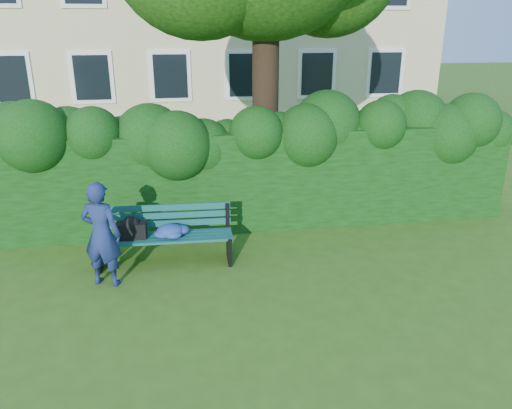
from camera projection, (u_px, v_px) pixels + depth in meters
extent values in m
plane|color=#365719|center=(263.00, 278.00, 7.43)|extent=(80.00, 80.00, 0.00)
cube|color=white|center=(10.00, 79.00, 15.08)|extent=(1.30, 0.08, 1.60)
cube|color=black|center=(10.00, 79.00, 15.04)|extent=(1.05, 0.04, 1.35)
cube|color=white|center=(92.00, 78.00, 15.45)|extent=(1.30, 0.08, 1.60)
cube|color=black|center=(92.00, 78.00, 15.41)|extent=(1.05, 0.04, 1.35)
cube|color=white|center=(170.00, 76.00, 15.82)|extent=(1.30, 0.08, 1.60)
cube|color=black|center=(170.00, 76.00, 15.78)|extent=(1.05, 0.04, 1.35)
cube|color=white|center=(245.00, 75.00, 16.19)|extent=(1.30, 0.08, 1.60)
cube|color=black|center=(245.00, 75.00, 16.15)|extent=(1.05, 0.04, 1.35)
cube|color=white|center=(317.00, 74.00, 16.55)|extent=(1.30, 0.08, 1.60)
cube|color=black|center=(317.00, 74.00, 16.52)|extent=(1.05, 0.04, 1.35)
cube|color=white|center=(385.00, 73.00, 16.92)|extent=(1.30, 0.08, 1.60)
cube|color=black|center=(385.00, 73.00, 16.89)|extent=(1.05, 0.04, 1.35)
cube|color=black|center=(242.00, 178.00, 9.16)|extent=(10.00, 1.00, 1.80)
cylinder|color=black|center=(265.00, 82.00, 9.51)|extent=(0.51, 0.51, 5.04)
cube|color=#0D3E41|center=(164.00, 242.00, 7.55)|extent=(2.10, 0.18, 0.04)
cube|color=#0D3E41|center=(164.00, 239.00, 7.66)|extent=(2.10, 0.18, 0.04)
cube|color=#0D3E41|center=(165.00, 236.00, 7.78)|extent=(2.10, 0.18, 0.04)
cube|color=#0D3E41|center=(165.00, 233.00, 7.89)|extent=(2.10, 0.18, 0.04)
cube|color=#0D3E41|center=(165.00, 223.00, 7.92)|extent=(2.09, 0.12, 0.10)
cube|color=#0D3E41|center=(164.00, 215.00, 7.88)|extent=(2.09, 0.12, 0.10)
cube|color=#0D3E41|center=(164.00, 208.00, 7.85)|extent=(2.09, 0.12, 0.10)
cube|color=black|center=(100.00, 254.00, 7.68)|extent=(0.08, 0.50, 0.44)
cube|color=black|center=(100.00, 222.00, 7.78)|extent=(0.06, 0.06, 0.45)
cube|color=black|center=(98.00, 243.00, 7.56)|extent=(0.08, 0.42, 0.05)
cube|color=black|center=(229.00, 247.00, 7.92)|extent=(0.08, 0.50, 0.44)
cube|color=black|center=(227.00, 216.00, 8.01)|extent=(0.06, 0.06, 0.45)
cube|color=black|center=(229.00, 236.00, 7.79)|extent=(0.08, 0.42, 0.05)
cube|color=white|center=(140.00, 238.00, 7.62)|extent=(0.18, 0.14, 0.02)
cube|color=black|center=(131.00, 230.00, 7.61)|extent=(0.46, 0.25, 0.25)
imported|color=navy|center=(101.00, 235.00, 7.00)|extent=(0.66, 0.54, 1.55)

